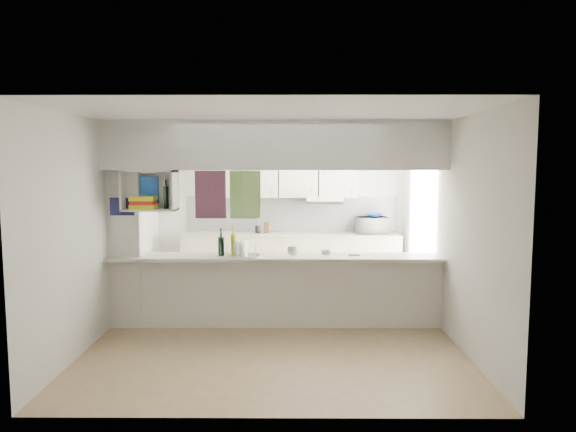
{
  "coord_description": "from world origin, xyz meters",
  "views": [
    {
      "loc": [
        0.19,
        -6.41,
        2.06
      ],
      "look_at": [
        0.15,
        0.5,
        1.37
      ],
      "focal_mm": 32.0,
      "sensor_mm": 36.0,
      "label": 1
    }
  ],
  "objects_px": {
    "microwave": "(373,225)",
    "bowl": "(374,215)",
    "wine_bottles": "(228,245)",
    "dish_rack": "(244,250)"
  },
  "relations": [
    {
      "from": "bowl",
      "to": "microwave",
      "type": "bearing_deg",
      "value": -131.47
    },
    {
      "from": "wine_bottles",
      "to": "microwave",
      "type": "bearing_deg",
      "value": 44.08
    },
    {
      "from": "microwave",
      "to": "dish_rack",
      "type": "height_order",
      "value": "microwave"
    },
    {
      "from": "microwave",
      "to": "bowl",
      "type": "bearing_deg",
      "value": -143.62
    },
    {
      "from": "microwave",
      "to": "dish_rack",
      "type": "distance_m",
      "value": 2.92
    },
    {
      "from": "bowl",
      "to": "dish_rack",
      "type": "relative_size",
      "value": 0.58
    },
    {
      "from": "microwave",
      "to": "dish_rack",
      "type": "relative_size",
      "value": 1.14
    },
    {
      "from": "microwave",
      "to": "wine_bottles",
      "type": "bearing_deg",
      "value": 31.94
    },
    {
      "from": "microwave",
      "to": "bowl",
      "type": "height_order",
      "value": "bowl"
    },
    {
      "from": "bowl",
      "to": "dish_rack",
      "type": "height_order",
      "value": "bowl"
    }
  ]
}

